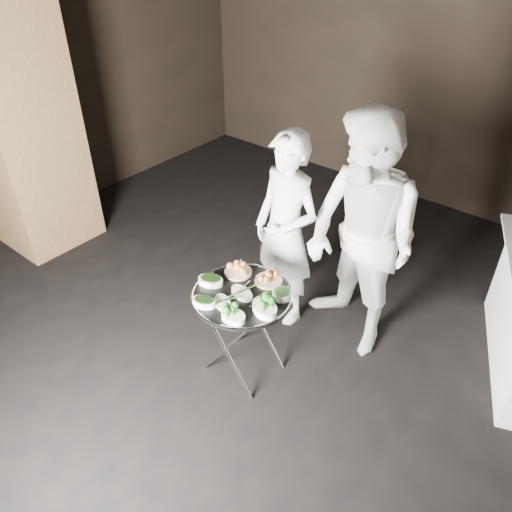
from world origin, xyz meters
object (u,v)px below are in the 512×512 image
Objects in this scene: serving_tray at (242,295)px; waiter_right at (362,239)px; waiter_left at (286,232)px; tray_stand at (243,329)px.

serving_tray is 0.93m from waiter_right.
waiter_left is at bearing 102.65° from serving_tray.
waiter_left is (-0.16, 0.70, 0.09)m from serving_tray.
waiter_left is 0.86× the size of waiter_right.
serving_tray is 0.73m from waiter_left.
serving_tray is at bearing -153.43° from tray_stand.
serving_tray is 0.37× the size of waiter_right.
tray_stand is at bearing -96.55° from waiter_right.
tray_stand is at bearing -68.14° from waiter_left.
tray_stand is 0.44× the size of waiter_left.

